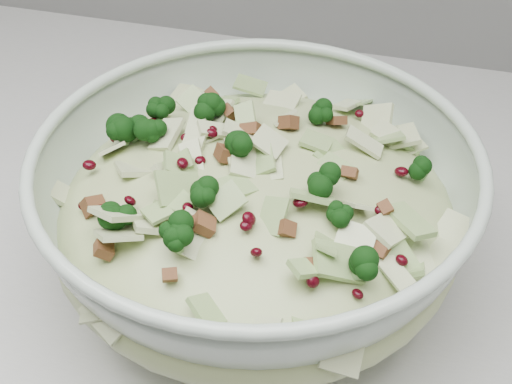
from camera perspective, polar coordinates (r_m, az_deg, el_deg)
mixing_bowl at (r=0.52m, az=0.03°, el=-1.85°), size 0.37×0.37×0.13m
salad at (r=0.50m, az=0.03°, el=-0.14°), size 0.31×0.31×0.13m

